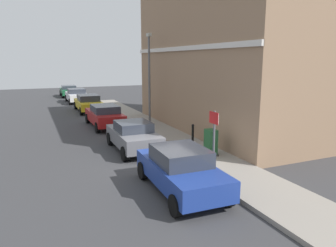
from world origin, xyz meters
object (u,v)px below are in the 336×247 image
Objects in this scene: car_white at (77,95)px; lamppost at (149,75)px; car_grey at (133,136)px; street_sign at (214,132)px; car_red at (105,115)px; utility_cabinet at (211,143)px; car_green at (69,91)px; car_blue at (181,169)px; car_yellow at (88,103)px; bollard_near_cabinet at (193,134)px.

lamppost is at bearing -168.72° from car_white.
car_grey is 1.71× the size of street_sign.
car_red reaches higher than utility_cabinet.
car_red is at bearing -178.46° from car_green.
car_red is 1.03× the size of car_green.
car_grey is 5.96m from car_red.
car_blue is 3.63× the size of utility_cabinet.
car_grey is (0.02, 5.20, -0.03)m from car_blue.
car_white is at bearing -0.54° from car_red.
car_yellow is 3.92× the size of utility_cabinet.
bollard_near_cabinet is (0.10, 1.86, 0.02)m from utility_cabinet.
lamppost is at bearing 90.45° from utility_cabinet.
car_red is 3.77× the size of utility_cabinet.
car_grey is at bearing -179.84° from car_yellow.
utility_cabinet reaches higher than bollard_near_cabinet.
street_sign is at bearing -158.09° from car_grey.
lamppost is (2.71, -1.02, 2.55)m from car_red.
car_white is at bearing -177.78° from car_green.
bollard_near_cabinet is at bearing -103.19° from car_grey.
car_red is at bearing 108.04° from utility_cabinet.
car_blue is at bearing -179.64° from car_grey.
car_yellow is at bearing 99.91° from utility_cabinet.
car_white is 14.39m from lamppost.
car_green is (-0.15, 29.84, -0.06)m from car_blue.
utility_cabinet is at bearing -172.75° from car_green.
car_yellow reaches higher than bollard_near_cabinet.
car_green reaches higher than bollard_near_cabinet.
bollard_near_cabinet is at bearing 73.31° from street_sign.
car_red is 18.68m from car_green.
car_green is at bearing 1.21° from car_white.
lamppost is (2.73, -13.89, 2.57)m from car_white.
car_grey is 0.93× the size of car_green.
lamppost is at bearing -27.73° from car_grey.
car_white is at bearing 0.77° from car_grey.
car_white is (-0.13, 6.17, -0.00)m from car_yellow.
car_blue is 4.01× the size of bollard_near_cabinet.
car_blue is 0.93× the size of car_yellow.
car_green is at bearing 1.91° from car_blue.
car_blue is 1.81× the size of street_sign.
car_grey is at bearing 179.91° from car_red.
car_white reaches higher than bollard_near_cabinet.
car_red is at bearing 113.36° from bollard_near_cabinet.
car_yellow is 1.01× the size of car_white.
street_sign is (1.77, -10.35, 0.91)m from car_red.
street_sign is (1.65, -17.05, 0.93)m from car_yellow.
car_blue is 0.96× the size of car_red.
car_green is 25.51m from bollard_near_cabinet.
street_sign is (1.73, 0.81, 0.90)m from car_blue.
car_blue reaches higher than car_green.
car_grey reaches higher than bollard_near_cabinet.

